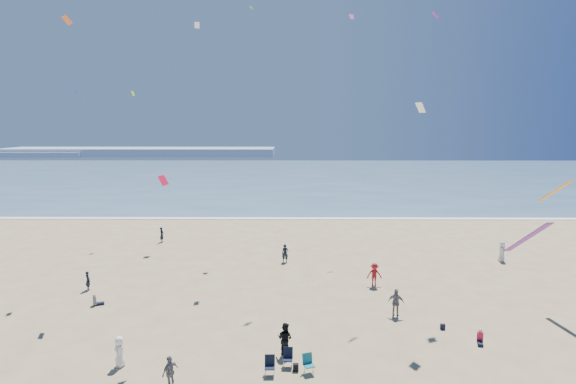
{
  "coord_description": "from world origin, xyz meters",
  "views": [
    {
      "loc": [
        2.17,
        -14.68,
        12.63
      ],
      "look_at": [
        2.0,
        8.0,
        9.23
      ],
      "focal_mm": 28.0,
      "sensor_mm": 36.0,
      "label": 1
    }
  ],
  "objects": [
    {
      "name": "standing_flyers",
      "position": [
        6.89,
        11.55,
        0.86
      ],
      "size": [
        36.07,
        41.82,
        1.87
      ],
      "color": "white",
      "rests_on": "ground"
    },
    {
      "name": "surf_line",
      "position": [
        0.0,
        45.0,
        0.04
      ],
      "size": [
        220.0,
        1.2,
        0.08
      ],
      "primitive_type": "cube",
      "color": "white",
      "rests_on": "ground"
    },
    {
      "name": "black_backpack",
      "position": [
        2.41,
        6.96,
        0.19
      ],
      "size": [
        0.3,
        0.22,
        0.38
      ],
      "primitive_type": "cube",
      "color": "black",
      "rests_on": "ground"
    },
    {
      "name": "headland_far",
      "position": [
        -60.0,
        170.0,
        1.6
      ],
      "size": [
        110.0,
        20.0,
        3.2
      ],
      "primitive_type": "cube",
      "color": "#7A8EA8",
      "rests_on": "ground"
    },
    {
      "name": "ocean",
      "position": [
        0.0,
        95.0,
        0.03
      ],
      "size": [
        220.0,
        100.0,
        0.06
      ],
      "primitive_type": "cube",
      "color": "#476B84",
      "rests_on": "ground"
    },
    {
      "name": "kites_aloft",
      "position": [
        8.81,
        13.08,
        14.21
      ],
      "size": [
        41.85,
        43.25,
        28.01
      ],
      "color": "#722595",
      "rests_on": "ground"
    },
    {
      "name": "headland_near",
      "position": [
        -100.0,
        165.0,
        1.0
      ],
      "size": [
        40.0,
        14.0,
        2.0
      ],
      "primitive_type": "cube",
      "color": "#7A8EA8",
      "rests_on": "ground"
    },
    {
      "name": "navy_bag",
      "position": [
        11.63,
        11.81,
        0.17
      ],
      "size": [
        0.28,
        0.18,
        0.34
      ],
      "primitive_type": "cube",
      "color": "black",
      "rests_on": "ground"
    },
    {
      "name": "chair_cluster",
      "position": [
        2.05,
        6.84,
        0.5
      ],
      "size": [
        2.69,
        1.43,
        1.0
      ],
      "color": "black",
      "rests_on": "ground"
    }
  ]
}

